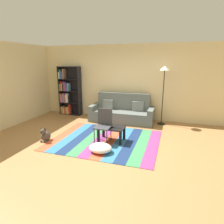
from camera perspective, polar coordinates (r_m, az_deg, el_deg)
ground_plane at (r=5.17m, az=-2.72°, el=-9.12°), size 14.00×14.00×0.00m
back_wall at (r=7.21m, az=4.35°, el=8.79°), size 6.80×0.10×2.70m
left_wall at (r=7.29m, az=-26.70°, el=7.35°), size 0.10×5.50×2.70m
rug at (r=5.33m, az=-2.02°, el=-8.29°), size 2.85×2.30×0.01m
couch at (r=6.89m, az=2.95°, el=-0.03°), size 2.26×0.80×1.00m
bookshelf at (r=7.94m, az=-13.01°, el=5.66°), size 0.90×0.28×1.91m
coffee_table at (r=5.16m, az=-0.14°, el=-5.25°), size 0.68×0.47×0.40m
pouf at (r=4.63m, az=-3.48°, el=-10.60°), size 0.55×0.45×0.20m
dog at (r=5.52m, az=-19.16°, el=-6.58°), size 0.22×0.35×0.40m
standing_lamp at (r=6.57m, az=15.25°, el=10.24°), size 0.32×0.32×1.96m
tv_remote at (r=5.11m, az=-0.08°, el=-4.39°), size 0.13×0.14×0.02m
folding_chair at (r=5.06m, az=-2.45°, el=-3.20°), size 0.40×0.40×0.90m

